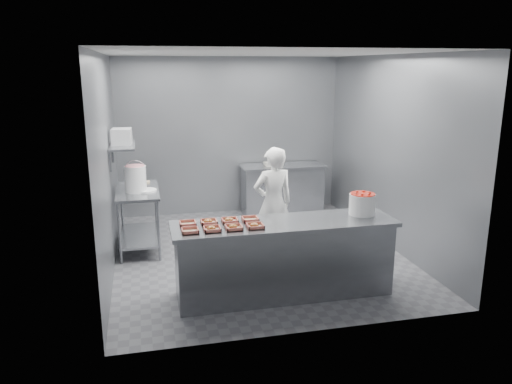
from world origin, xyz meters
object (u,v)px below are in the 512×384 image
at_px(prep_table, 139,210).
at_px(tray_6, 230,220).
at_px(tray_1, 212,229).
at_px(tray_4, 188,223).
at_px(tray_0, 190,231).
at_px(glaze_bucket, 136,178).
at_px(back_counter, 282,189).
at_px(worker, 273,203).
at_px(tray_5, 209,222).
at_px(tray_3, 255,226).
at_px(tray_7, 250,219).
at_px(service_counter, 284,258).
at_px(strawberry_tub, 362,203).
at_px(tray_2, 234,227).
at_px(appliance, 122,137).

height_order(prep_table, tray_6, tray_6).
relative_size(tray_1, tray_4, 1.00).
height_order(tray_0, glaze_bucket, glaze_bucket).
bearing_deg(back_counter, worker, -109.15).
height_order(tray_0, tray_5, tray_5).
height_order(tray_3, tray_7, tray_3).
relative_size(tray_5, tray_6, 1.00).
bearing_deg(prep_table, tray_5, -66.49).
distance_m(prep_table, glaze_bucket, 0.52).
relative_size(back_counter, tray_6, 8.01).
distance_m(prep_table, tray_0, 2.18).
xyz_separation_m(tray_4, tray_7, (0.72, 0.00, 0.00)).
distance_m(prep_table, tray_7, 2.25).
xyz_separation_m(tray_5, worker, (1.04, 1.05, -0.13)).
relative_size(service_counter, tray_3, 13.88).
distance_m(back_counter, strawberry_tub, 3.23).
xyz_separation_m(tray_0, tray_2, (0.48, -0.00, 0.00)).
relative_size(service_counter, tray_0, 13.88).
bearing_deg(tray_5, prep_table, 113.51).
height_order(service_counter, tray_7, tray_7).
height_order(prep_table, tray_0, tray_0).
bearing_deg(tray_3, tray_1, 180.00).
xyz_separation_m(prep_table, tray_7, (1.28, -1.82, 0.33)).
bearing_deg(tray_6, tray_7, 0.00).
bearing_deg(appliance, back_counter, 30.05).
relative_size(back_counter, tray_1, 8.01).
distance_m(service_counter, tray_2, 0.79).
distance_m(back_counter, tray_6, 3.50).
bearing_deg(prep_table, tray_7, -55.00).
bearing_deg(strawberry_tub, tray_3, -171.63).
bearing_deg(tray_6, appliance, 123.48).
bearing_deg(tray_0, tray_3, -0.00).
bearing_deg(tray_7, tray_5, -180.00).
xyz_separation_m(tray_1, tray_3, (0.48, 0.00, 0.00)).
height_order(tray_1, tray_3, same).
bearing_deg(appliance, tray_7, -47.07).
height_order(worker, strawberry_tub, worker).
xyz_separation_m(service_counter, worker, (0.18, 1.17, 0.34)).
bearing_deg(tray_7, tray_0, -160.30).
height_order(service_counter, tray_2, tray_2).
bearing_deg(back_counter, service_counter, -105.48).
xyz_separation_m(back_counter, appliance, (-2.72, -1.30, 1.22)).
bearing_deg(tray_0, appliance, 109.26).
xyz_separation_m(tray_0, worker, (1.27, 1.30, -0.13)).
relative_size(tray_7, strawberry_tub, 0.60).
relative_size(tray_2, tray_4, 1.00).
bearing_deg(strawberry_tub, back_counter, 91.63).
relative_size(tray_5, tray_7, 1.00).
height_order(service_counter, tray_4, tray_4).
bearing_deg(tray_4, worker, 39.38).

